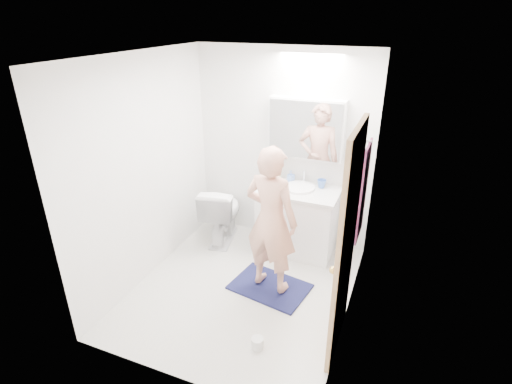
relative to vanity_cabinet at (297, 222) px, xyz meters
The scene contains 23 objects.
floor 1.08m from the vanity_cabinet, 107.42° to the right, with size 2.50×2.50×0.00m, color silver.
ceiling 2.25m from the vanity_cabinet, 107.42° to the right, with size 2.50×2.50×0.00m, color white.
wall_back 0.91m from the vanity_cabinet, 136.74° to the left, with size 2.50×2.50×0.00m, color white.
wall_front 2.38m from the vanity_cabinet, 97.79° to the right, with size 2.50×2.50×0.00m, color white.
wall_left 1.89m from the vanity_cabinet, 145.48° to the right, with size 2.50×2.50×0.00m, color white.
wall_right 1.49m from the vanity_cabinet, 50.44° to the right, with size 2.50×2.50×0.00m, color white.
vanity_cabinet is the anchor object (origin of this frame).
countertop 0.41m from the vanity_cabinet, 90.00° to the right, with size 0.95×0.58×0.04m, color white.
sink_basin 0.45m from the vanity_cabinet, 90.00° to the left, with size 0.36×0.36×0.03m, color white.
faucet 0.56m from the vanity_cabinet, 90.00° to the left, with size 0.02×0.02×0.16m, color silver.
medicine_cabinet 1.13m from the vanity_cabinet, 90.78° to the left, with size 0.88×0.14×0.70m, color white.
mirror_panel 1.12m from the vanity_cabinet, 91.22° to the left, with size 0.84×0.01×0.66m, color silver.
toilet 0.97m from the vanity_cabinet, behind, with size 0.43×0.76×0.77m, color white.
bath_rug 0.93m from the vanity_cabinet, 92.64° to the right, with size 0.80×0.55×0.02m, color #161D45.
person 0.95m from the vanity_cabinet, 92.64° to the right, with size 0.57×0.37×1.56m, color tan.
door 1.64m from the vanity_cabinet, 59.42° to the right, with size 0.04×0.80×2.00m, color tan.
door_knob 1.86m from the vanity_cabinet, 65.47° to the right, with size 0.06×0.06×0.06m, color gold.
towel 1.13m from the vanity_cabinet, 28.16° to the right, with size 0.02×0.42×1.00m, color black.
towel_hook 1.51m from the vanity_cabinet, 28.57° to the right, with size 0.02×0.02×0.07m, color silver.
soap_bottle_a 0.66m from the vanity_cabinet, 154.76° to the left, with size 0.10×0.10×0.25m, color beige.
soap_bottle_b 0.56m from the vanity_cabinet, 130.75° to the left, with size 0.07×0.07×0.15m, color #6389D4.
toothbrush_cup 0.56m from the vanity_cabinet, 34.47° to the left, with size 0.11×0.11×0.10m, color #4575D1.
toilet_paper_roll 1.71m from the vanity_cabinet, 85.03° to the right, with size 0.11×0.11×0.10m, color white.
Camera 1 is at (1.42, -3.16, 2.73)m, focal length 27.81 mm.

